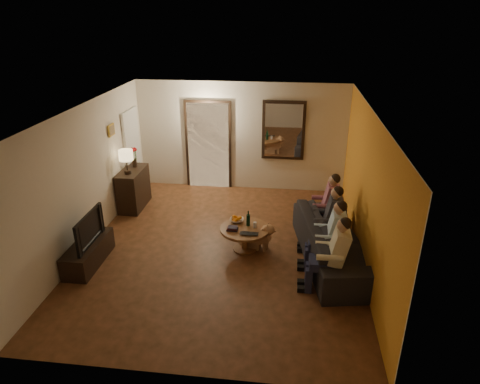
# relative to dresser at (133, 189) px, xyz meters

# --- Properties ---
(floor) EXTENTS (5.00, 6.00, 0.01)m
(floor) POSITION_rel_dresser_xyz_m (2.25, -1.59, -0.44)
(floor) COLOR #412811
(floor) RESTS_ON ground
(ceiling) EXTENTS (5.00, 6.00, 0.01)m
(ceiling) POSITION_rel_dresser_xyz_m (2.25, -1.59, 2.16)
(ceiling) COLOR white
(ceiling) RESTS_ON back_wall
(back_wall) EXTENTS (5.00, 0.02, 2.60)m
(back_wall) POSITION_rel_dresser_xyz_m (2.25, 1.41, 0.86)
(back_wall) COLOR beige
(back_wall) RESTS_ON floor
(front_wall) EXTENTS (5.00, 0.02, 2.60)m
(front_wall) POSITION_rel_dresser_xyz_m (2.25, -4.59, 0.86)
(front_wall) COLOR beige
(front_wall) RESTS_ON floor
(left_wall) EXTENTS (0.02, 6.00, 2.60)m
(left_wall) POSITION_rel_dresser_xyz_m (-0.25, -1.59, 0.86)
(left_wall) COLOR beige
(left_wall) RESTS_ON floor
(right_wall) EXTENTS (0.02, 6.00, 2.60)m
(right_wall) POSITION_rel_dresser_xyz_m (4.75, -1.59, 0.86)
(right_wall) COLOR beige
(right_wall) RESTS_ON floor
(orange_accent) EXTENTS (0.01, 6.00, 2.60)m
(orange_accent) POSITION_rel_dresser_xyz_m (4.74, -1.59, 0.86)
(orange_accent) COLOR orange
(orange_accent) RESTS_ON right_wall
(kitchen_doorway) EXTENTS (1.00, 0.06, 2.10)m
(kitchen_doorway) POSITION_rel_dresser_xyz_m (1.45, 1.39, 0.61)
(kitchen_doorway) COLOR #FFE0A5
(kitchen_doorway) RESTS_ON floor
(door_trim) EXTENTS (1.12, 0.04, 2.22)m
(door_trim) POSITION_rel_dresser_xyz_m (1.45, 1.38, 0.61)
(door_trim) COLOR black
(door_trim) RESTS_ON floor
(fridge_glimpse) EXTENTS (0.45, 0.03, 1.70)m
(fridge_glimpse) POSITION_rel_dresser_xyz_m (1.70, 1.40, 0.46)
(fridge_glimpse) COLOR silver
(fridge_glimpse) RESTS_ON floor
(mirror_frame) EXTENTS (1.00, 0.05, 1.40)m
(mirror_frame) POSITION_rel_dresser_xyz_m (3.25, 1.37, 1.06)
(mirror_frame) COLOR black
(mirror_frame) RESTS_ON back_wall
(mirror_glass) EXTENTS (0.86, 0.02, 1.26)m
(mirror_glass) POSITION_rel_dresser_xyz_m (3.25, 1.34, 1.06)
(mirror_glass) COLOR white
(mirror_glass) RESTS_ON back_wall
(white_door) EXTENTS (0.06, 0.85, 2.04)m
(white_door) POSITION_rel_dresser_xyz_m (-0.21, 0.71, 0.58)
(white_door) COLOR white
(white_door) RESTS_ON floor
(framed_art) EXTENTS (0.03, 0.28, 0.24)m
(framed_art) POSITION_rel_dresser_xyz_m (-0.22, -0.29, 1.41)
(framed_art) COLOR #B28C33
(framed_art) RESTS_ON left_wall
(art_canvas) EXTENTS (0.01, 0.22, 0.18)m
(art_canvas) POSITION_rel_dresser_xyz_m (-0.21, -0.29, 1.41)
(art_canvas) COLOR brown
(art_canvas) RESTS_ON left_wall
(dresser) EXTENTS (0.45, 0.99, 0.88)m
(dresser) POSITION_rel_dresser_xyz_m (0.00, 0.00, 0.00)
(dresser) COLOR black
(dresser) RESTS_ON floor
(table_lamp) EXTENTS (0.30, 0.30, 0.54)m
(table_lamp) POSITION_rel_dresser_xyz_m (0.00, -0.22, 0.71)
(table_lamp) COLOR beige
(table_lamp) RESTS_ON dresser
(flower_vase) EXTENTS (0.14, 0.14, 0.44)m
(flower_vase) POSITION_rel_dresser_xyz_m (0.00, 0.22, 0.66)
(flower_vase) COLOR red
(flower_vase) RESTS_ON dresser
(tv_stand) EXTENTS (0.45, 1.23, 0.41)m
(tv_stand) POSITION_rel_dresser_xyz_m (0.00, -2.34, -0.23)
(tv_stand) COLOR black
(tv_stand) RESTS_ON floor
(tv) EXTENTS (0.98, 0.13, 0.56)m
(tv) POSITION_rel_dresser_xyz_m (0.00, -2.34, 0.25)
(tv) COLOR black
(tv) RESTS_ON tv_stand
(sofa) EXTENTS (2.74, 1.45, 0.76)m
(sofa) POSITION_rel_dresser_xyz_m (4.27, -1.72, -0.06)
(sofa) COLOR black
(sofa) RESTS_ON floor
(person_a) EXTENTS (0.60, 0.40, 1.20)m
(person_a) POSITION_rel_dresser_xyz_m (4.17, -2.62, 0.16)
(person_a) COLOR tan
(person_a) RESTS_ON sofa
(person_b) EXTENTS (0.60, 0.40, 1.20)m
(person_b) POSITION_rel_dresser_xyz_m (4.17, -2.02, 0.16)
(person_b) COLOR tan
(person_b) RESTS_ON sofa
(person_c) EXTENTS (0.60, 0.40, 1.20)m
(person_c) POSITION_rel_dresser_xyz_m (4.17, -1.42, 0.16)
(person_c) COLOR tan
(person_c) RESTS_ON sofa
(person_d) EXTENTS (0.60, 0.40, 1.20)m
(person_d) POSITION_rel_dresser_xyz_m (4.17, -0.82, 0.16)
(person_d) COLOR tan
(person_d) RESTS_ON sofa
(dog) EXTENTS (0.60, 0.35, 0.56)m
(dog) POSITION_rel_dresser_xyz_m (2.90, -1.49, -0.16)
(dog) COLOR #9E7249
(dog) RESTS_ON floor
(coffee_table) EXTENTS (1.01, 1.01, 0.45)m
(coffee_table) POSITION_rel_dresser_xyz_m (2.67, -1.54, -0.21)
(coffee_table) COLOR brown
(coffee_table) RESTS_ON floor
(bowl) EXTENTS (0.26, 0.26, 0.06)m
(bowl) POSITION_rel_dresser_xyz_m (2.49, -1.32, 0.04)
(bowl) COLOR white
(bowl) RESTS_ON coffee_table
(oranges) EXTENTS (0.20, 0.20, 0.08)m
(oranges) POSITION_rel_dresser_xyz_m (2.49, -1.32, 0.11)
(oranges) COLOR orange
(oranges) RESTS_ON bowl
(wine_bottle) EXTENTS (0.07, 0.07, 0.31)m
(wine_bottle) POSITION_rel_dresser_xyz_m (2.72, -1.44, 0.17)
(wine_bottle) COLOR black
(wine_bottle) RESTS_ON coffee_table
(wine_glass) EXTENTS (0.06, 0.06, 0.10)m
(wine_glass) POSITION_rel_dresser_xyz_m (2.85, -1.49, 0.06)
(wine_glass) COLOR silver
(wine_glass) RESTS_ON coffee_table
(book_stack) EXTENTS (0.20, 0.15, 0.07)m
(book_stack) POSITION_rel_dresser_xyz_m (2.45, -1.64, 0.05)
(book_stack) COLOR black
(book_stack) RESTS_ON coffee_table
(laptop) EXTENTS (0.34, 0.22, 0.03)m
(laptop) POSITION_rel_dresser_xyz_m (2.77, -1.82, 0.02)
(laptop) COLOR black
(laptop) RESTS_ON coffee_table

